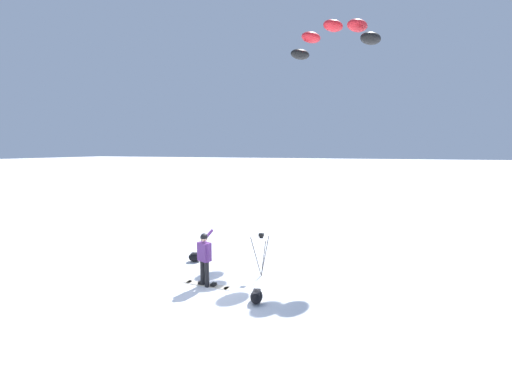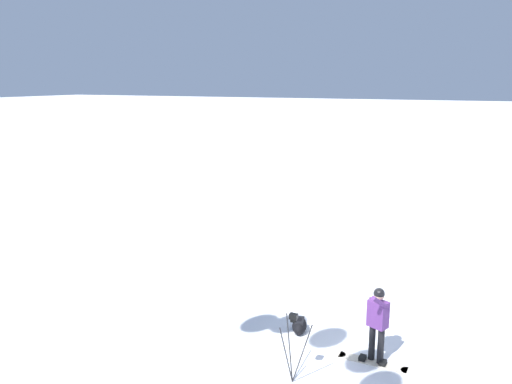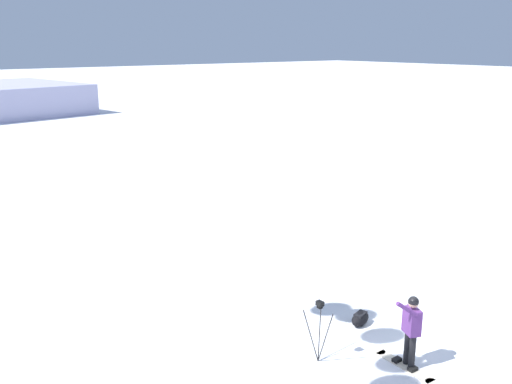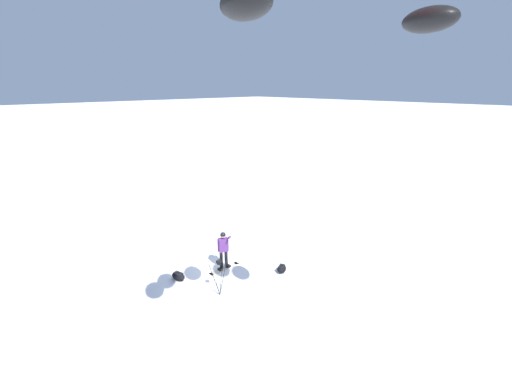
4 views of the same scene
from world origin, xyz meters
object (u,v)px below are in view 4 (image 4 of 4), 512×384
(snowboarder, at_px, (223,247))
(camera_tripod, at_px, (219,271))
(gear_bag_large, at_px, (178,276))
(gear_bag_small, at_px, (282,269))
(snowboard, at_px, (224,268))

(snowboarder, bearing_deg, camera_tripod, -43.46)
(gear_bag_large, bearing_deg, gear_bag_small, 53.55)
(gear_bag_large, relative_size, gear_bag_small, 1.20)
(gear_bag_large, bearing_deg, snowboard, 71.73)
(snowboard, height_order, gear_bag_large, gear_bag_large)
(snowboarder, bearing_deg, gear_bag_small, 37.40)
(snowboarder, height_order, snowboard, snowboarder)
(gear_bag_small, bearing_deg, snowboard, -140.90)
(snowboarder, bearing_deg, snowboard, -33.41)
(snowboard, xyz_separation_m, camera_tripod, (1.37, -1.32, 1.02))
(gear_bag_large, distance_m, camera_tripod, 2.25)
(snowboard, distance_m, gear_bag_small, 2.49)
(snowboarder, xyz_separation_m, gear_bag_large, (-0.56, -1.93, -0.85))
(snowboard, height_order, gear_bag_small, gear_bag_small)
(snowboard, relative_size, camera_tripod, 1.17)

